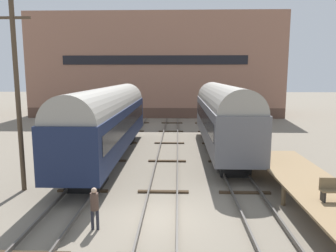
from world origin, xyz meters
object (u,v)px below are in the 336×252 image
(person_worker, at_px, (94,205))
(utility_pole, at_px, (17,92))
(train_car_grey, at_px, (222,114))
(train_car_navy, at_px, (109,118))

(person_worker, distance_m, utility_pole, 7.63)
(train_car_grey, distance_m, utility_pole, 14.65)
(person_worker, xyz_separation_m, utility_pole, (-4.82, 4.29, 4.07))
(train_car_navy, bearing_deg, train_car_grey, 15.65)
(train_car_navy, height_order, utility_pole, utility_pole)
(person_worker, bearing_deg, utility_pole, 138.39)
(train_car_grey, distance_m, train_car_navy, 8.61)
(train_car_navy, relative_size, person_worker, 10.59)
(train_car_grey, height_order, person_worker, train_car_grey)
(train_car_grey, height_order, utility_pole, utility_pole)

